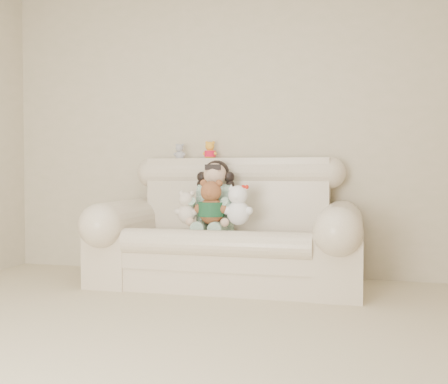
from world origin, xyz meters
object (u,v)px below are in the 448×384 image
sofa (227,221)px  cream_teddy (187,204)px  brown_teddy (211,198)px  white_cat (238,201)px  seated_child (215,195)px

sofa → cream_teddy: 0.35m
brown_teddy → white_cat: size_ratio=1.11×
sofa → cream_teddy: (-0.30, -0.11, 0.14)m
seated_child → cream_teddy: (-0.18, -0.19, -0.06)m
sofa → white_cat: bearing=-44.6°
sofa → white_cat: size_ratio=5.69×
sofa → white_cat: 0.24m
brown_teddy → cream_teddy: size_ratio=1.34×
sofa → brown_teddy: size_ratio=5.13×
brown_teddy → white_cat: bearing=11.4°
sofa → cream_teddy: sofa is taller
brown_teddy → white_cat: (0.21, 0.01, -0.02)m
seated_child → brown_teddy: 0.20m
brown_teddy → cream_teddy: brown_teddy is taller
sofa → white_cat: sofa is taller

